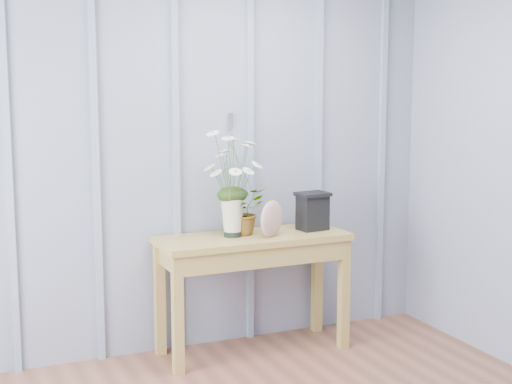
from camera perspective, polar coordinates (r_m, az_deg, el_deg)
name	(u,v)px	position (r m, az deg, el deg)	size (l,w,h in m)	color
room_shell	(212,20)	(3.53, -3.21, 12.41)	(4.00, 4.50, 2.50)	gray
sideboard	(253,253)	(4.91, -0.24, -4.47)	(1.20, 0.45, 0.75)	olive
daisy_vase	(232,169)	(4.78, -1.74, 1.72)	(0.48, 0.36, 0.67)	black
spider_plant	(243,211)	(4.89, -0.92, -1.39)	(0.26, 0.23, 0.29)	#1B310F
felt_disc_vessel	(272,219)	(4.82, 1.15, -1.95)	(0.23, 0.06, 0.23)	#8E4450
carved_box	(313,211)	(5.04, 4.14, -1.37)	(0.22, 0.18, 0.24)	black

